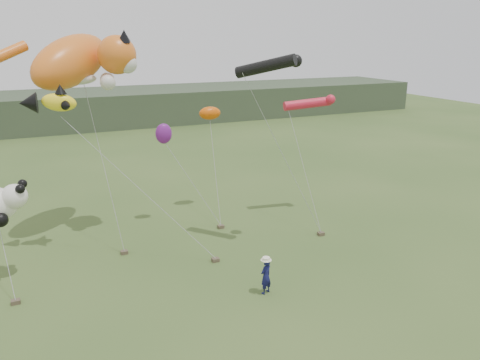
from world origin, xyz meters
The scene contains 8 objects.
ground centered at (0.00, 0.00, 0.00)m, with size 120.00×120.00×0.00m, color #385123.
headland centered at (-3.11, 44.69, 1.92)m, with size 90.00×13.00×4.00m.
festival_attendant centered at (1.34, -0.01, 0.79)m, with size 0.57×0.38×1.57m, color #13154A.
sandbag_anchors centered at (-0.46, 4.93, 0.09)m, with size 15.58×4.21×0.18m.
cat_kite centered at (-4.24, 10.20, 9.27)m, with size 7.01×5.68×3.80m.
fish_kite centered at (-6.11, 7.99, 7.53)m, with size 2.62×1.73×1.36m.
tube_kites centered at (5.86, 6.15, 8.05)m, with size 7.18×4.97×3.41m.
misc_kites centered at (1.58, 10.43, 5.65)m, with size 4.39×1.92×1.75m.
Camera 1 is at (-6.83, -15.65, 10.41)m, focal length 35.00 mm.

